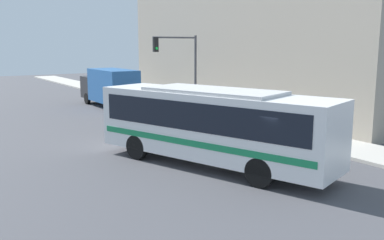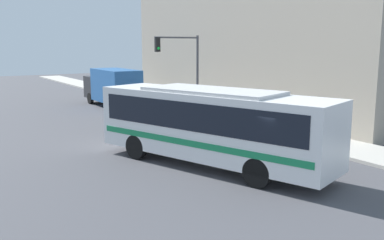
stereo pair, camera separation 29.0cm
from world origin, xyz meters
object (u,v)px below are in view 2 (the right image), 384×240
Objects in this scene: parking_meter at (223,107)px; traffic_light_pole at (183,61)px; city_bus at (211,122)px; delivery_truck at (112,86)px; fire_hydrant at (278,128)px.

traffic_light_pole is at bearing 107.29° from parking_meter.
city_bus is at bearing -129.36° from parking_meter.
delivery_truck is 15.69m from fire_hydrant.
fire_hydrant is at bearing -79.02° from delivery_truck.
delivery_truck is at bearing 105.78° from parking_meter.
city_bus is 11.80m from traffic_light_pole.
traffic_light_pole reaches higher than parking_meter.
parking_meter reaches higher than fire_hydrant.
delivery_truck is (3.05, 17.90, -0.20)m from city_bus.
fire_hydrant is (2.98, -15.37, -1.11)m from delivery_truck.
city_bus reaches higher than delivery_truck.
traffic_light_pole is at bearing 96.99° from fire_hydrant.
traffic_light_pole reaches higher than delivery_truck.
fire_hydrant is 0.55× the size of parking_meter.
traffic_light_pole is (-0.97, 7.95, 3.27)m from fire_hydrant.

